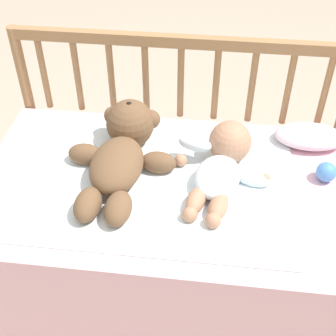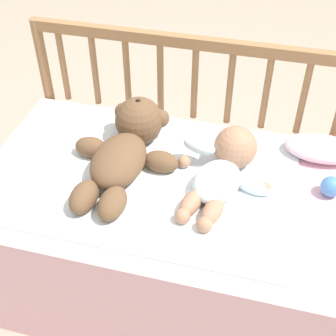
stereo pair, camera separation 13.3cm
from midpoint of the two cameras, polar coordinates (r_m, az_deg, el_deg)
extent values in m
plane|color=tan|center=(1.72, -2.28, -13.33)|extent=(12.00, 12.00, 0.00)
cube|color=#EDB7C6|center=(1.54, -2.51, -8.34)|extent=(1.12, 0.66, 0.46)
cylinder|color=#997047|center=(1.83, -18.04, 5.08)|extent=(0.04, 0.04, 0.76)
cylinder|color=#997047|center=(1.72, 17.49, 2.54)|extent=(0.04, 0.04, 0.76)
cube|color=#997047|center=(1.50, -0.97, 15.11)|extent=(1.09, 0.03, 0.04)
cylinder|color=#997047|center=(1.69, -17.13, 10.80)|extent=(0.02, 0.02, 0.26)
cylinder|color=#997047|center=(1.65, -13.31, 10.75)|extent=(0.02, 0.02, 0.26)
cylinder|color=#997047|center=(1.61, -9.32, 10.65)|extent=(0.02, 0.02, 0.26)
cylinder|color=#997047|center=(1.59, -5.17, 10.48)|extent=(0.02, 0.02, 0.26)
cylinder|color=#997047|center=(1.57, -0.91, 10.26)|extent=(0.02, 0.02, 0.26)
cylinder|color=#997047|center=(1.56, 3.42, 9.98)|extent=(0.02, 0.02, 0.26)
cylinder|color=#997047|center=(1.56, 7.76, 9.64)|extent=(0.02, 0.02, 0.26)
cylinder|color=#997047|center=(1.57, 12.08, 9.25)|extent=(0.02, 0.02, 0.26)
cylinder|color=#997047|center=(1.58, 16.32, 8.81)|extent=(0.02, 0.02, 0.26)
cube|color=white|center=(1.38, -4.10, -1.69)|extent=(0.80, 0.56, 0.01)
ellipsoid|color=brown|center=(1.37, -9.04, 0.26)|extent=(0.16, 0.24, 0.11)
sphere|color=brown|center=(1.48, -7.21, 5.32)|extent=(0.15, 0.15, 0.15)
sphere|color=beige|center=(1.46, -7.35, 6.65)|extent=(0.06, 0.06, 0.06)
sphere|color=black|center=(1.44, -7.44, 7.51)|extent=(0.02, 0.02, 0.02)
sphere|color=brown|center=(1.52, -9.18, 6.22)|extent=(0.06, 0.06, 0.06)
sphere|color=brown|center=(1.48, -4.69, 5.83)|extent=(0.06, 0.06, 0.06)
ellipsoid|color=brown|center=(1.45, -12.63, 1.53)|extent=(0.11, 0.07, 0.07)
ellipsoid|color=brown|center=(1.39, -3.89, 0.55)|extent=(0.11, 0.07, 0.07)
ellipsoid|color=brown|center=(1.29, -12.68, -4.53)|extent=(0.08, 0.12, 0.07)
ellipsoid|color=brown|center=(1.26, -9.12, -5.04)|extent=(0.08, 0.12, 0.07)
ellipsoid|color=white|center=(1.34, 3.22, -1.22)|extent=(0.17, 0.20, 0.08)
sphere|color=tan|center=(1.42, 4.92, 3.09)|extent=(0.13, 0.13, 0.13)
ellipsoid|color=white|center=(1.40, 0.60, 2.88)|extent=(0.11, 0.07, 0.05)
ellipsoid|color=white|center=(1.36, 7.60, -1.41)|extent=(0.11, 0.07, 0.05)
sphere|color=tan|center=(1.41, -1.11, 0.83)|extent=(0.04, 0.04, 0.04)
sphere|color=tan|center=(1.36, 8.92, -1.57)|extent=(0.04, 0.04, 0.04)
ellipsoid|color=tan|center=(1.28, 0.45, -4.16)|extent=(0.07, 0.11, 0.05)
ellipsoid|color=tan|center=(1.27, 3.19, -4.86)|extent=(0.07, 0.11, 0.05)
sphere|color=tan|center=(1.25, -0.37, -5.84)|extent=(0.04, 0.04, 0.04)
sphere|color=tan|center=(1.24, 2.45, -6.59)|extent=(0.04, 0.04, 0.04)
ellipsoid|color=silver|center=(1.54, 14.54, 3.67)|extent=(0.22, 0.13, 0.06)
sphere|color=#4C8CDB|center=(1.42, 16.24, -0.58)|extent=(0.06, 0.06, 0.06)
camera|label=1|loc=(0.07, -92.87, -2.52)|focal=50.00mm
camera|label=2|loc=(0.07, 87.13, 2.52)|focal=50.00mm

